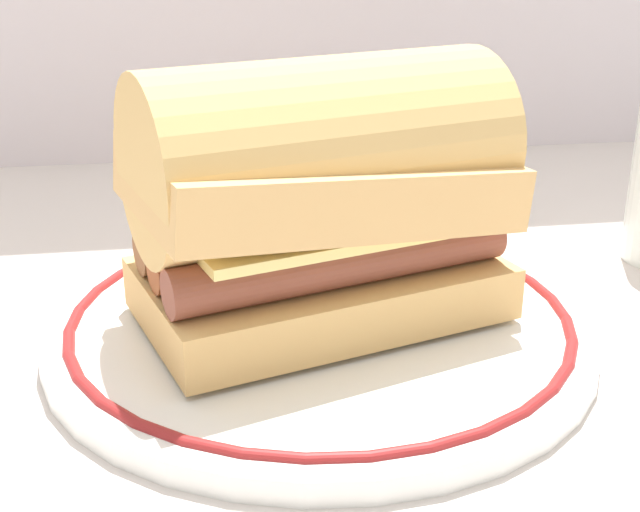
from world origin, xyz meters
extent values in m
plane|color=beige|center=(0.00, 0.00, 0.00)|extent=(1.50, 1.50, 0.00)
cylinder|color=white|center=(0.02, 0.03, 0.01)|extent=(0.28, 0.28, 0.01)
torus|color=maroon|center=(0.02, 0.03, 0.01)|extent=(0.26, 0.26, 0.01)
cube|color=tan|center=(0.02, 0.03, 0.03)|extent=(0.20, 0.15, 0.03)
cylinder|color=brown|center=(0.03, 0.00, 0.05)|extent=(0.17, 0.07, 0.02)
cylinder|color=brown|center=(0.02, 0.03, 0.05)|extent=(0.17, 0.07, 0.02)
cylinder|color=brown|center=(0.01, 0.05, 0.05)|extent=(0.17, 0.07, 0.02)
cube|color=#EAD67A|center=(0.02, 0.03, 0.07)|extent=(0.17, 0.14, 0.01)
cube|color=tan|center=(0.02, 0.03, 0.08)|extent=(0.20, 0.15, 0.05)
cylinder|color=tan|center=(0.02, 0.03, 0.10)|extent=(0.19, 0.13, 0.09)
cube|color=silver|center=(0.10, 0.27, 0.00)|extent=(0.08, 0.07, 0.01)
cube|color=black|center=(0.16, 0.23, 0.01)|extent=(0.05, 0.05, 0.01)
camera|label=1|loc=(-0.04, -0.37, 0.21)|focal=49.18mm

